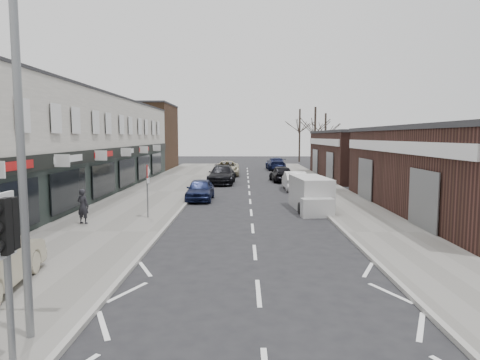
{
  "coord_description": "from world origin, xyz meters",
  "views": [
    {
      "loc": [
        -0.38,
        -9.02,
        4.15
      ],
      "look_at": [
        -0.53,
        6.11,
        2.6
      ],
      "focal_mm": 32.0,
      "sensor_mm": 36.0,
      "label": 1
    }
  ],
  "objects_px": {
    "parked_car_right_a": "(294,181)",
    "parked_car_right_c": "(276,164)",
    "warning_sign": "(148,176)",
    "pedestrian": "(83,206)",
    "parked_car_left_c": "(227,168)",
    "parked_car_right_b": "(281,173)",
    "white_van": "(311,194)",
    "traffic_light": "(6,240)",
    "parked_car_left_a": "(200,190)",
    "street_lamp": "(28,112)",
    "parked_car_left_b": "(222,175)"
  },
  "relations": [
    {
      "from": "parked_car_right_a",
      "to": "parked_car_right_c",
      "type": "xyz_separation_m",
      "value": [
        0.0,
        20.01,
        0.03
      ]
    },
    {
      "from": "warning_sign",
      "to": "pedestrian",
      "type": "height_order",
      "value": "warning_sign"
    },
    {
      "from": "parked_car_left_c",
      "to": "parked_car_right_b",
      "type": "xyz_separation_m",
      "value": [
        5.2,
        -6.06,
        -0.02
      ]
    },
    {
      "from": "warning_sign",
      "to": "white_van",
      "type": "height_order",
      "value": "warning_sign"
    },
    {
      "from": "white_van",
      "to": "parked_car_right_c",
      "type": "bearing_deg",
      "value": 84.18
    },
    {
      "from": "traffic_light",
      "to": "white_van",
      "type": "bearing_deg",
      "value": 65.31
    },
    {
      "from": "traffic_light",
      "to": "parked_car_left_a",
      "type": "height_order",
      "value": "traffic_light"
    },
    {
      "from": "warning_sign",
      "to": "pedestrian",
      "type": "distance_m",
      "value": 3.36
    },
    {
      "from": "street_lamp",
      "to": "parked_car_left_c",
      "type": "relative_size",
      "value": 1.45
    },
    {
      "from": "parked_car_left_a",
      "to": "parked_car_right_a",
      "type": "distance_m",
      "value": 8.64
    },
    {
      "from": "street_lamp",
      "to": "parked_car_left_c",
      "type": "xyz_separation_m",
      "value": [
        2.33,
        36.91,
        -3.85
      ]
    },
    {
      "from": "pedestrian",
      "to": "parked_car_right_b",
      "type": "height_order",
      "value": "pedestrian"
    },
    {
      "from": "traffic_light",
      "to": "parked_car_right_a",
      "type": "bearing_deg",
      "value": 73.05
    },
    {
      "from": "parked_car_left_a",
      "to": "parked_car_left_c",
      "type": "height_order",
      "value": "parked_car_left_c"
    },
    {
      "from": "parked_car_left_a",
      "to": "warning_sign",
      "type": "bearing_deg",
      "value": -105.75
    },
    {
      "from": "pedestrian",
      "to": "parked_car_left_c",
      "type": "relative_size",
      "value": 0.29
    },
    {
      "from": "warning_sign",
      "to": "parked_car_right_a",
      "type": "height_order",
      "value": "warning_sign"
    },
    {
      "from": "parked_car_left_c",
      "to": "parked_car_left_b",
      "type": "bearing_deg",
      "value": -92.0
    },
    {
      "from": "parked_car_left_a",
      "to": "parked_car_left_b",
      "type": "height_order",
      "value": "parked_car_left_b"
    },
    {
      "from": "pedestrian",
      "to": "parked_car_right_c",
      "type": "relative_size",
      "value": 0.31
    },
    {
      "from": "parked_car_right_b",
      "to": "parked_car_right_c",
      "type": "bearing_deg",
      "value": -96.67
    },
    {
      "from": "white_van",
      "to": "parked_car_left_b",
      "type": "xyz_separation_m",
      "value": [
        -5.72,
        13.35,
        -0.09
      ]
    },
    {
      "from": "parked_car_right_b",
      "to": "parked_car_right_c",
      "type": "xyz_separation_m",
      "value": [
        0.5,
        13.87,
        0.02
      ]
    },
    {
      "from": "parked_car_right_b",
      "to": "parked_car_left_a",
      "type": "bearing_deg",
      "value": 56.91
    },
    {
      "from": "traffic_light",
      "to": "street_lamp",
      "type": "distance_m",
      "value": 2.52
    },
    {
      "from": "parked_car_left_c",
      "to": "parked_car_right_c",
      "type": "distance_m",
      "value": 9.67
    },
    {
      "from": "parked_car_left_c",
      "to": "parked_car_right_a",
      "type": "distance_m",
      "value": 13.47
    },
    {
      "from": "parked_car_right_a",
      "to": "parked_car_left_c",
      "type": "bearing_deg",
      "value": -65.61
    },
    {
      "from": "parked_car_left_a",
      "to": "parked_car_left_b",
      "type": "bearing_deg",
      "value": 85.21
    },
    {
      "from": "parked_car_left_a",
      "to": "traffic_light",
      "type": "bearing_deg",
      "value": -92.64
    },
    {
      "from": "pedestrian",
      "to": "parked_car_left_c",
      "type": "distance_m",
      "value": 26.31
    },
    {
      "from": "warning_sign",
      "to": "white_van",
      "type": "xyz_separation_m",
      "value": [
        8.54,
        2.9,
        -1.32
      ]
    },
    {
      "from": "white_van",
      "to": "parked_car_left_b",
      "type": "height_order",
      "value": "white_van"
    },
    {
      "from": "parked_car_left_b",
      "to": "parked_car_right_c",
      "type": "distance_m",
      "value": 16.72
    },
    {
      "from": "warning_sign",
      "to": "parked_car_right_c",
      "type": "xyz_separation_m",
      "value": [
        8.66,
        31.92,
        -1.44
      ]
    },
    {
      "from": "traffic_light",
      "to": "white_van",
      "type": "height_order",
      "value": "traffic_light"
    },
    {
      "from": "pedestrian",
      "to": "parked_car_right_b",
      "type": "xyz_separation_m",
      "value": [
        10.84,
        19.64,
        -0.18
      ]
    },
    {
      "from": "warning_sign",
      "to": "parked_car_right_a",
      "type": "bearing_deg",
      "value": 53.98
    },
    {
      "from": "traffic_light",
      "to": "parked_car_left_c",
      "type": "bearing_deg",
      "value": 86.7
    },
    {
      "from": "white_van",
      "to": "parked_car_right_c",
      "type": "height_order",
      "value": "white_van"
    },
    {
      "from": "street_lamp",
      "to": "pedestrian",
      "type": "distance_m",
      "value": 12.26
    },
    {
      "from": "parked_car_left_b",
      "to": "parked_car_right_c",
      "type": "bearing_deg",
      "value": 72.01
    },
    {
      "from": "parked_car_left_b",
      "to": "pedestrian",
      "type": "bearing_deg",
      "value": -104.66
    },
    {
      "from": "traffic_light",
      "to": "parked_car_left_c",
      "type": "relative_size",
      "value": 0.56
    },
    {
      "from": "white_van",
      "to": "parked_car_left_b",
      "type": "distance_m",
      "value": 14.53
    },
    {
      "from": "street_lamp",
      "to": "parked_car_left_a",
      "type": "distance_m",
      "value": 19.76
    },
    {
      "from": "street_lamp",
      "to": "pedestrian",
      "type": "bearing_deg",
      "value": 106.46
    },
    {
      "from": "parked_car_right_a",
      "to": "parked_car_right_b",
      "type": "distance_m",
      "value": 6.16
    },
    {
      "from": "parked_car_left_b",
      "to": "parked_car_right_c",
      "type": "relative_size",
      "value": 1.03
    },
    {
      "from": "white_van",
      "to": "parked_car_left_a",
      "type": "bearing_deg",
      "value": 145.81
    }
  ]
}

